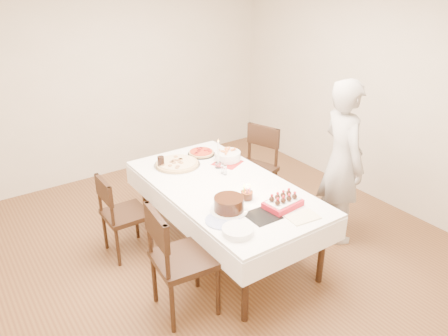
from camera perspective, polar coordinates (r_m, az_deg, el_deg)
floor at (r=4.66m, az=0.10°, el=-10.67°), size 5.00×5.00×0.00m
wall_back at (r=6.17m, az=-13.54°, el=11.50°), size 4.50×0.04×2.70m
wall_right at (r=5.57m, az=19.76°, el=9.31°), size 0.04×5.00×2.70m
dining_table at (r=4.48m, az=0.00°, el=-6.54°), size 1.60×2.34×0.75m
chair_right_savory at (r=5.19m, az=3.75°, el=-0.30°), size 0.66×0.66×1.01m
chair_left_savory at (r=4.52m, az=-12.73°, el=-5.90°), size 0.46×0.46×0.89m
chair_left_dessert at (r=3.70m, az=-5.21°, el=-11.77°), size 0.58×0.58×1.03m
person at (r=4.66m, az=15.15°, el=0.73°), size 0.60×0.74×1.75m
pizza_white at (r=4.74m, az=-6.14°, el=0.57°), size 0.62×0.62×0.04m
pizza_pepperoni at (r=4.99m, az=-2.99°, el=2.00°), size 0.39×0.39×0.04m
red_placemat at (r=4.78m, az=0.47°, el=0.66°), size 0.35×0.35×0.01m
pasta_bowl at (r=4.82m, az=0.47°, el=1.61°), size 0.36×0.36×0.09m
taper_candle at (r=4.60m, az=-0.75°, el=1.90°), size 0.09×0.09×0.33m
shaker_pair at (r=4.49m, az=0.14°, el=-0.28°), size 0.09×0.09×0.10m
cola_glass at (r=4.68m, az=-8.24°, el=0.73°), size 0.10×0.10×0.13m
layer_cake at (r=3.83m, az=0.64°, el=-4.76°), size 0.45×0.45×0.13m
cake_board at (r=3.81m, az=5.04°, el=-6.27°), size 0.27×0.27×0.01m
birthday_cake at (r=4.02m, az=3.00°, el=-3.11°), size 0.13×0.13×0.13m
strawberry_box at (r=3.94m, az=7.70°, el=-4.52°), size 0.36×0.26×0.08m
box_lid at (r=3.83m, az=10.27°, el=-6.39°), size 0.29×0.21×0.02m
plate_stack at (r=3.55m, az=1.81°, el=-8.19°), size 0.27×0.27×0.05m
china_plate at (r=3.72m, az=-0.16°, el=-6.84°), size 0.33×0.33×0.01m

